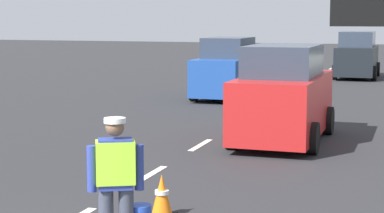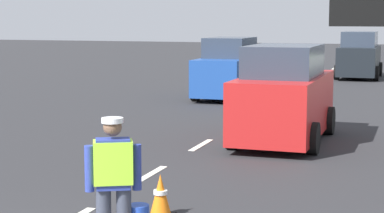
% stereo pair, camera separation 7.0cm
% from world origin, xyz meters
% --- Properties ---
extents(ground_plane, '(96.00, 96.00, 0.00)m').
position_xyz_m(ground_plane, '(0.00, 21.00, 0.00)').
color(ground_plane, '#28282B').
extents(lane_center_line, '(0.14, 46.40, 0.01)m').
position_xyz_m(lane_center_line, '(0.00, 25.20, 0.00)').
color(lane_center_line, silver).
rests_on(lane_center_line, ground).
extents(road_worker, '(0.66, 0.58, 1.67)m').
position_xyz_m(road_worker, '(1.19, 1.73, 0.93)').
color(road_worker, '#383D4C').
rests_on(road_worker, ground).
extents(lane_direction_sign, '(1.16, 0.11, 3.20)m').
position_xyz_m(lane_direction_sign, '(3.96, 5.08, 2.41)').
color(lane_direction_sign, gray).
rests_on(lane_direction_sign, ground).
extents(traffic_cone_near, '(0.36, 0.36, 0.61)m').
position_xyz_m(traffic_cone_near, '(1.11, 3.39, 0.30)').
color(traffic_cone_near, black).
rests_on(traffic_cone_near, ground).
extents(car_oncoming_second, '(1.89, 3.97, 2.14)m').
position_xyz_m(car_oncoming_second, '(-1.82, 17.50, 0.99)').
color(car_oncoming_second, '#1E4799').
rests_on(car_oncoming_second, ground).
extents(car_outgoing_far, '(1.98, 4.14, 2.18)m').
position_xyz_m(car_outgoing_far, '(1.83, 27.14, 1.02)').
color(car_outgoing_far, black).
rests_on(car_outgoing_far, ground).
extents(car_outgoing_ahead, '(1.96, 4.15, 2.22)m').
position_xyz_m(car_outgoing_ahead, '(1.65, 9.76, 1.03)').
color(car_outgoing_ahead, red).
rests_on(car_outgoing_ahead, ground).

